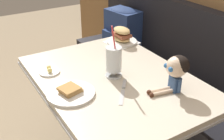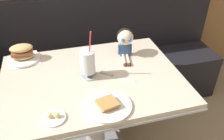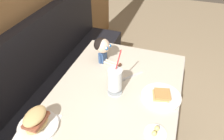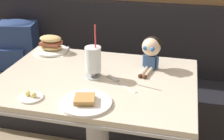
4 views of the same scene
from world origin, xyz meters
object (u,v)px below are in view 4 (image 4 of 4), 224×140
at_px(toast_plate, 86,102).
at_px(milkshake_glass, 93,60).
at_px(butter_knife, 117,81).
at_px(sandwich_plate, 51,45).
at_px(seated_doll, 151,48).
at_px(backpack, 18,44).
at_px(butter_saucer, 31,97).

relative_size(toast_plate, milkshake_glass, 0.79).
distance_m(milkshake_glass, butter_knife, 0.17).
bearing_deg(sandwich_plate, seated_doll, -9.72).
bearing_deg(butter_knife, sandwich_plate, 147.93).
xyz_separation_m(butter_knife, backpack, (-0.96, 0.62, -0.09)).
xyz_separation_m(sandwich_plate, seated_doll, (0.69, -0.12, 0.08)).
bearing_deg(butter_saucer, sandwich_plate, 104.81).
bearing_deg(milkshake_glass, butter_knife, -9.51).
relative_size(milkshake_glass, backpack, 0.78).
xyz_separation_m(butter_saucer, backpack, (-0.59, 0.90, -0.09)).
distance_m(toast_plate, milkshake_glass, 0.31).
bearing_deg(backpack, butter_knife, -32.87).
relative_size(sandwich_plate, butter_saucer, 1.91).
xyz_separation_m(toast_plate, sandwich_plate, (-0.44, 0.60, 0.03)).
height_order(butter_saucer, backpack, backpack).
distance_m(butter_knife, backpack, 1.15).
bearing_deg(seated_doll, toast_plate, -117.07).
xyz_separation_m(milkshake_glass, seated_doll, (0.29, 0.19, 0.03)).
relative_size(sandwich_plate, seated_doll, 1.01).
relative_size(milkshake_glass, sandwich_plate, 1.38).
bearing_deg(backpack, milkshake_glass, -36.06).
bearing_deg(milkshake_glass, seated_doll, 33.11).
bearing_deg(butter_knife, butter_saucer, -143.17).
height_order(butter_saucer, butter_knife, butter_saucer).
relative_size(toast_plate, backpack, 0.62).
relative_size(seated_doll, backpack, 0.56).
height_order(sandwich_plate, butter_saucer, sandwich_plate).
distance_m(toast_plate, butter_knife, 0.28).
height_order(butter_knife, backpack, backpack).
bearing_deg(seated_doll, milkshake_glass, -146.89).
bearing_deg(toast_plate, milkshake_glass, 99.54).
distance_m(milkshake_glass, seated_doll, 0.35).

